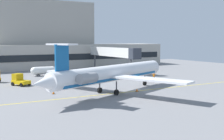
{
  "coord_description": "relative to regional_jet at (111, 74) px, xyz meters",
  "views": [
    {
      "loc": [
        -28.3,
        -41.14,
        8.5
      ],
      "look_at": [
        -1.41,
        5.5,
        3.0
      ],
      "focal_mm": 47.77,
      "sensor_mm": 36.0,
      "label": 1
    }
  ],
  "objects": [
    {
      "name": "safety_cone_bravo",
      "position": [
        -8.09,
        4.09,
        -2.93
      ],
      "size": [
        0.47,
        0.47,
        0.55
      ],
      "color": "orange",
      "rests_on": "ground"
    },
    {
      "name": "pushback_tractor",
      "position": [
        -10.66,
        15.57,
        -2.19
      ],
      "size": [
        3.3,
        3.78,
        2.18
      ],
      "color": "#E5B20C",
      "rests_on": "ground"
    },
    {
      "name": "jet_bridge_west",
      "position": [
        16.8,
        28.06,
        1.96
      ],
      "size": [
        2.4,
        23.71,
        6.51
      ],
      "color": "silver",
      "rests_on": "ground"
    },
    {
      "name": "marshaller",
      "position": [
        14.7,
        7.93,
        -2.22
      ],
      "size": [
        0.57,
        0.72,
        1.89
      ],
      "color": "#191E33",
      "rests_on": "ground"
    },
    {
      "name": "fuel_tank",
      "position": [
        -2.29,
        28.11,
        -1.94
      ],
      "size": [
        6.11,
        1.96,
        2.17
      ],
      "color": "white",
      "rests_on": "ground"
    },
    {
      "name": "terminal_building",
      "position": [
        5.8,
        48.14,
        3.92
      ],
      "size": [
        73.11,
        14.06,
        20.2
      ],
      "color": "#ADA89E",
      "rests_on": "ground"
    },
    {
      "name": "regional_jet",
      "position": [
        0.0,
        0.0,
        0.0
      ],
      "size": [
        29.63,
        25.52,
        8.0
      ],
      "color": "white",
      "rests_on": "ground"
    },
    {
      "name": "safety_cone_alpha",
      "position": [
        4.52,
        -0.67,
        -2.93
      ],
      "size": [
        0.47,
        0.47,
        0.55
      ],
      "color": "orange",
      "rests_on": "ground"
    },
    {
      "name": "ground",
      "position": [
        5.14,
        0.68,
        -3.23
      ],
      "size": [
        120.0,
        120.0,
        0.11
      ],
      "color": "slate"
    }
  ]
}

